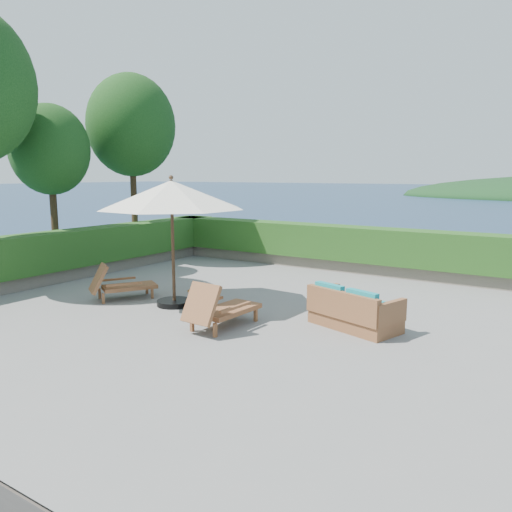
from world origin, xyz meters
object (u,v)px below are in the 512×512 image
Objects in this scene: lounge_left at (120,284)px; wicker_loveseat at (353,312)px; patio_umbrella at (172,196)px; lounge_right at (220,308)px; side_table at (201,292)px.

wicker_loveseat is at bearing 40.14° from lounge_left.
patio_umbrella is 2.86m from lounge_right.
wicker_loveseat is (5.41, 0.86, -0.04)m from lounge_left.
wicker_loveseat is at bearing 8.86° from side_table.
patio_umbrella is 2.44× the size of lounge_right.
patio_umbrella is 2.55× the size of lounge_left.
side_table is 3.31m from wicker_loveseat.
lounge_left is 2.17m from side_table.
lounge_right reaches higher than lounge_left.
lounge_right is 2.52m from wicker_loveseat.
wicker_loveseat is (2.11, 1.37, -0.07)m from lounge_right.
patio_umbrella is at bearing 41.99° from lounge_left.
lounge_left is 3.34m from lounge_right.
lounge_right is 0.89× the size of wicker_loveseat.
lounge_left is 2.97× the size of side_table.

